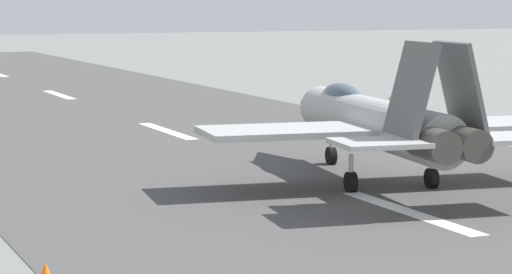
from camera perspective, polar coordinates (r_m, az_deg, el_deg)
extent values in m
plane|color=slate|center=(36.16, 7.94, -3.93)|extent=(400.00, 400.00, 0.00)
cube|color=#464645|center=(36.16, 7.94, -3.92)|extent=(240.00, 26.00, 0.02)
cube|color=white|center=(36.03, 8.07, -3.94)|extent=(8.00, 0.70, 0.00)
cube|color=white|center=(58.12, -4.71, 0.32)|extent=(8.00, 0.70, 0.00)
cube|color=white|center=(81.79, -10.33, 2.20)|extent=(8.00, 0.70, 0.00)
cylinder|color=#A6A9A6|center=(41.50, 6.23, 0.77)|extent=(12.59, 3.52, 1.85)
cone|color=#A6A9A6|center=(48.65, 2.86, 1.74)|extent=(3.06, 1.95, 1.57)
ellipsoid|color=#3F5160|center=(44.69, 4.56, 2.14)|extent=(3.72, 1.58, 1.10)
cylinder|color=#47423D|center=(35.46, 9.27, -0.37)|extent=(2.33, 1.39, 1.10)
cylinder|color=#47423D|center=(35.94, 10.86, -0.30)|extent=(2.33, 1.39, 1.10)
cube|color=#A6A9A6|center=(39.26, 1.49, 0.30)|extent=(4.18, 6.37, 0.24)
cube|color=#A6A9A6|center=(42.23, 11.66, 0.64)|extent=(4.18, 6.37, 0.24)
cube|color=#A6A9A6|center=(34.71, 6.50, -0.31)|extent=(2.76, 3.10, 0.16)
cube|color=#555758|center=(36.01, 8.17, 2.49)|extent=(2.70, 1.29, 3.14)
cube|color=#555758|center=(36.77, 10.74, 2.53)|extent=(2.70, 1.29, 3.14)
cylinder|color=silver|center=(46.14, 3.98, -0.60)|extent=(0.18, 0.18, 1.40)
cylinder|color=black|center=(46.18, 3.98, -0.99)|extent=(0.79, 0.40, 0.76)
cylinder|color=silver|center=(39.47, 5.02, -1.93)|extent=(0.18, 0.18, 1.40)
cylinder|color=black|center=(39.52, 5.02, -2.38)|extent=(0.79, 0.40, 0.76)
cylinder|color=silver|center=(40.71, 9.24, -1.71)|extent=(0.18, 0.18, 1.40)
cylinder|color=black|center=(40.76, 9.23, -2.16)|extent=(0.79, 0.40, 0.76)
cube|color=#1E2338|center=(60.42, 7.08, 0.96)|extent=(0.24, 0.36, 0.90)
cube|color=yellow|center=(60.35, 7.09, 1.59)|extent=(0.52, 0.46, 0.62)
sphere|color=tan|center=(60.31, 7.10, 2.04)|extent=(0.22, 0.22, 0.22)
cylinder|color=yellow|center=(60.66, 7.09, 1.59)|extent=(0.10, 0.10, 0.58)
cylinder|color=yellow|center=(60.06, 7.10, 1.53)|extent=(0.10, 0.10, 0.58)
cone|color=orange|center=(27.27, -11.01, -7.06)|extent=(0.44, 0.44, 0.55)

